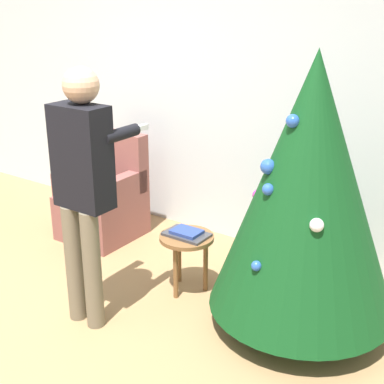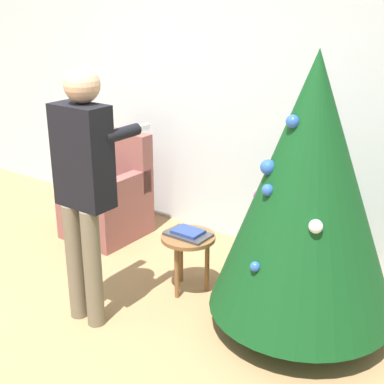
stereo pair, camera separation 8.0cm
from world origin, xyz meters
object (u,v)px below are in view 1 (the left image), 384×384
at_px(person_standing, 83,178).
at_px(christmas_tree, 308,187).
at_px(armchair, 105,200).
at_px(side_stool, 187,244).

bearing_deg(person_standing, christmas_tree, 31.30).
bearing_deg(person_standing, armchair, 129.29).
bearing_deg(side_stool, armchair, 161.72).
distance_m(armchair, side_stool, 1.27).
relative_size(christmas_tree, armchair, 1.94).
height_order(person_standing, side_stool, person_standing).
relative_size(christmas_tree, person_standing, 1.07).
height_order(christmas_tree, armchair, christmas_tree).
height_order(armchair, person_standing, person_standing).
distance_m(person_standing, side_stool, 0.99).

